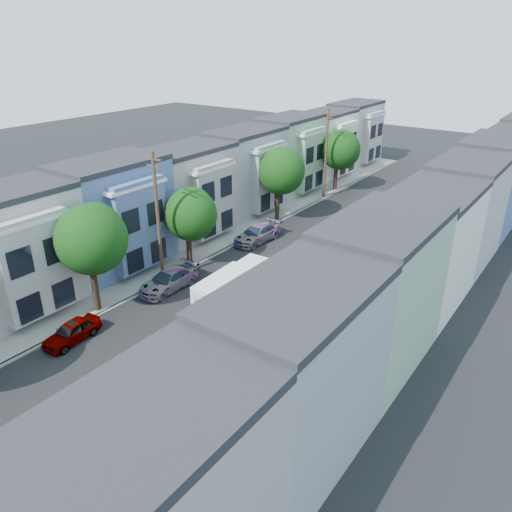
{
  "coord_description": "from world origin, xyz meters",
  "views": [
    {
      "loc": [
        19.87,
        -22.01,
        17.86
      ],
      "look_at": [
        -0.26,
        6.04,
        2.2
      ],
      "focal_mm": 35.0,
      "sensor_mm": 36.0,
      "label": 1
    }
  ],
  "objects_px": {
    "tree_c": "(190,214)",
    "parked_left_d": "(257,234)",
    "parked_left_c": "(169,280)",
    "parked_right_c": "(389,234)",
    "tree_d": "(280,171)",
    "tree_b": "(91,239)",
    "lead_sedan": "(310,259)",
    "utility_pole_near": "(158,218)",
    "motorcycle": "(61,504)",
    "parked_right_d": "(423,207)",
    "fedex_truck": "(238,292)",
    "parked_right_a": "(173,403)",
    "utility_pole_far": "(326,154)",
    "parked_left_b": "(72,332)",
    "parked_right_b": "(264,332)",
    "tree_far_r": "(448,180)",
    "tree_e": "(340,150)"
  },
  "relations": [
    {
      "from": "parked_left_c",
      "to": "tree_e",
      "type": "bearing_deg",
      "value": 92.42
    },
    {
      "from": "utility_pole_near",
      "to": "parked_right_a",
      "type": "distance_m",
      "value": 15.88
    },
    {
      "from": "lead_sedan",
      "to": "motorcycle",
      "type": "xyz_separation_m",
      "value": [
        3.45,
        -26.04,
        -0.28
      ]
    },
    {
      "from": "tree_d",
      "to": "tree_b",
      "type": "bearing_deg",
      "value": -90.0
    },
    {
      "from": "utility_pole_near",
      "to": "parked_right_c",
      "type": "height_order",
      "value": "utility_pole_near"
    },
    {
      "from": "utility_pole_near",
      "to": "motorcycle",
      "type": "relative_size",
      "value": 5.36
    },
    {
      "from": "fedex_truck",
      "to": "parked_left_c",
      "type": "bearing_deg",
      "value": 177.2
    },
    {
      "from": "tree_b",
      "to": "parked_left_c",
      "type": "bearing_deg",
      "value": 75.0
    },
    {
      "from": "parked_left_b",
      "to": "motorcycle",
      "type": "height_order",
      "value": "parked_left_b"
    },
    {
      "from": "tree_c",
      "to": "parked_left_d",
      "type": "height_order",
      "value": "tree_c"
    },
    {
      "from": "tree_c",
      "to": "tree_d",
      "type": "xyz_separation_m",
      "value": [
        0.0,
        13.21,
        0.72
      ]
    },
    {
      "from": "utility_pole_near",
      "to": "motorcycle",
      "type": "distance_m",
      "value": 21.11
    },
    {
      "from": "tree_b",
      "to": "fedex_truck",
      "type": "height_order",
      "value": "tree_b"
    },
    {
      "from": "parked_left_b",
      "to": "parked_right_c",
      "type": "bearing_deg",
      "value": 64.72
    },
    {
      "from": "tree_c",
      "to": "lead_sedan",
      "type": "relative_size",
      "value": 1.49
    },
    {
      "from": "parked_left_c",
      "to": "parked_left_b",
      "type": "bearing_deg",
      "value": -90.25
    },
    {
      "from": "tree_e",
      "to": "lead_sedan",
      "type": "relative_size",
      "value": 1.66
    },
    {
      "from": "parked_left_c",
      "to": "parked_right_c",
      "type": "relative_size",
      "value": 1.16
    },
    {
      "from": "parked_left_b",
      "to": "parked_right_d",
      "type": "distance_m",
      "value": 37.82
    },
    {
      "from": "fedex_truck",
      "to": "lead_sedan",
      "type": "xyz_separation_m",
      "value": [
        0.03,
        9.74,
        -1.17
      ]
    },
    {
      "from": "tree_c",
      "to": "utility_pole_far",
      "type": "height_order",
      "value": "utility_pole_far"
    },
    {
      "from": "parked_right_a",
      "to": "parked_right_c",
      "type": "xyz_separation_m",
      "value": [
        0.0,
        28.26,
        -0.05
      ]
    },
    {
      "from": "motorcycle",
      "to": "utility_pole_far",
      "type": "bearing_deg",
      "value": 104.69
    },
    {
      "from": "utility_pole_near",
      "to": "parked_right_d",
      "type": "height_order",
      "value": "utility_pole_near"
    },
    {
      "from": "utility_pole_near",
      "to": "fedex_truck",
      "type": "relative_size",
      "value": 1.46
    },
    {
      "from": "parked_left_d",
      "to": "parked_right_d",
      "type": "relative_size",
      "value": 0.97
    },
    {
      "from": "tree_c",
      "to": "parked_right_b",
      "type": "relative_size",
      "value": 1.64
    },
    {
      "from": "parked_right_a",
      "to": "parked_right_b",
      "type": "relative_size",
      "value": 1.23
    },
    {
      "from": "parked_right_c",
      "to": "parked_right_b",
      "type": "bearing_deg",
      "value": -94.29
    },
    {
      "from": "lead_sedan",
      "to": "parked_left_c",
      "type": "bearing_deg",
      "value": -116.41
    },
    {
      "from": "lead_sedan",
      "to": "tree_far_r",
      "type": "bearing_deg",
      "value": 82.65
    },
    {
      "from": "parked_left_c",
      "to": "parked_left_d",
      "type": "distance_m",
      "value": 11.48
    },
    {
      "from": "parked_left_d",
      "to": "parked_right_b",
      "type": "height_order",
      "value": "parked_left_d"
    },
    {
      "from": "lead_sedan",
      "to": "tree_d",
      "type": "bearing_deg",
      "value": 144.32
    },
    {
      "from": "utility_pole_near",
      "to": "parked_left_b",
      "type": "xyz_separation_m",
      "value": [
        1.4,
        -9.27,
        -4.49
      ]
    },
    {
      "from": "parked_right_b",
      "to": "parked_right_c",
      "type": "relative_size",
      "value": 0.95
    },
    {
      "from": "tree_d",
      "to": "parked_right_b",
      "type": "bearing_deg",
      "value": -59.4
    },
    {
      "from": "utility_pole_near",
      "to": "parked_right_d",
      "type": "distance_m",
      "value": 29.8
    },
    {
      "from": "tree_c",
      "to": "parked_right_b",
      "type": "bearing_deg",
      "value": -27.11
    },
    {
      "from": "fedex_truck",
      "to": "parked_right_a",
      "type": "relative_size",
      "value": 1.38
    },
    {
      "from": "utility_pole_far",
      "to": "parked_left_b",
      "type": "xyz_separation_m",
      "value": [
        1.4,
        -35.27,
        -4.49
      ]
    },
    {
      "from": "tree_b",
      "to": "parked_left_c",
      "type": "relative_size",
      "value": 1.6
    },
    {
      "from": "tree_d",
      "to": "parked_right_c",
      "type": "xyz_separation_m",
      "value": [
        11.2,
        1.28,
        -4.51
      ]
    },
    {
      "from": "utility_pole_near",
      "to": "lead_sedan",
      "type": "relative_size",
      "value": 2.25
    },
    {
      "from": "tree_far_r",
      "to": "parked_right_c",
      "type": "bearing_deg",
      "value": -101.24
    },
    {
      "from": "parked_right_a",
      "to": "parked_right_c",
      "type": "bearing_deg",
      "value": 94.54
    },
    {
      "from": "tree_e",
      "to": "tree_far_r",
      "type": "bearing_deg",
      "value": -6.33
    },
    {
      "from": "lead_sedan",
      "to": "parked_right_c",
      "type": "height_order",
      "value": "parked_right_c"
    },
    {
      "from": "parked_left_b",
      "to": "motorcycle",
      "type": "distance_m",
      "value": 12.74
    },
    {
      "from": "motorcycle",
      "to": "parked_left_b",
      "type": "bearing_deg",
      "value": 142.09
    }
  ]
}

